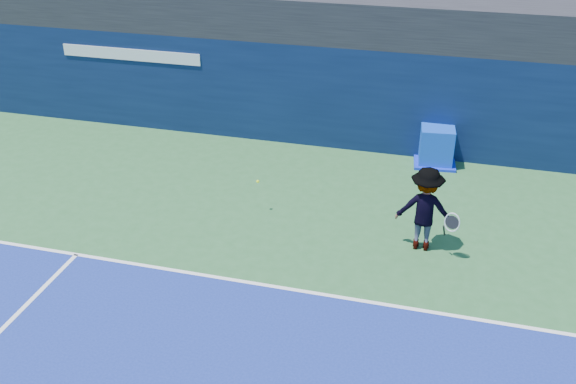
# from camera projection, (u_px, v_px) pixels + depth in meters

# --- Properties ---
(baseline) EXTENTS (24.00, 0.10, 0.01)m
(baseline) POSITION_uv_depth(u_px,v_px,m) (298.00, 290.00, 12.86)
(baseline) COLOR white
(baseline) RESTS_ON ground
(stadium_band) EXTENTS (36.00, 3.00, 1.20)m
(stadium_band) POSITION_uv_depth(u_px,v_px,m) (372.00, 15.00, 18.39)
(stadium_band) COLOR black
(stadium_band) RESTS_ON back_wall_assembly
(back_wall_assembly) EXTENTS (36.00, 1.03, 3.00)m
(back_wall_assembly) POSITION_uv_depth(u_px,v_px,m) (362.00, 96.00, 18.53)
(back_wall_assembly) COLOR #0A193A
(back_wall_assembly) RESTS_ON ground
(equipment_cart) EXTENTS (1.24, 1.24, 1.09)m
(equipment_cart) POSITION_uv_depth(u_px,v_px,m) (436.00, 147.00, 17.85)
(equipment_cart) COLOR #0E3BC4
(equipment_cart) RESTS_ON ground
(tennis_player) EXTENTS (1.40, 0.77, 1.94)m
(tennis_player) POSITION_uv_depth(u_px,v_px,m) (425.00, 209.00, 13.82)
(tennis_player) COLOR white
(tennis_player) RESTS_ON ground
(tennis_ball) EXTENTS (0.07, 0.07, 0.07)m
(tennis_ball) POSITION_uv_depth(u_px,v_px,m) (258.00, 181.00, 15.31)
(tennis_ball) COLOR #E1F41B
(tennis_ball) RESTS_ON ground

